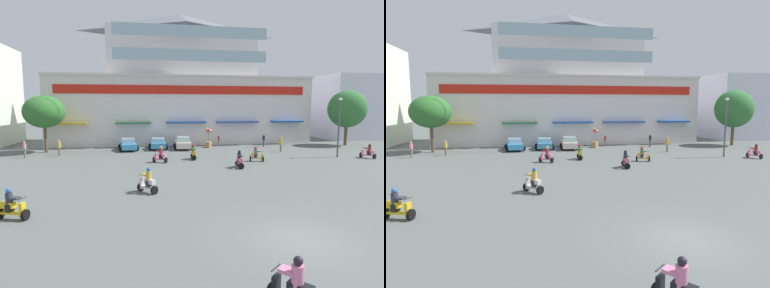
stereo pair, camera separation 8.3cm
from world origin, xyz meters
The scene contains 23 objects.
ground_plane centered at (0.00, 13.00, 0.00)m, with size 128.00×128.00×0.00m, color #585E5C.
colonial_building centered at (0.00, 35.92, 7.83)m, with size 35.83×16.26×18.60m.
flank_building_right centered at (27.32, 36.76, 5.05)m, with size 8.67×11.57×10.09m.
plaza_tree_0 centered at (-16.70, 26.68, 4.62)m, with size 4.47×4.86×6.46m.
plaza_tree_1 centered at (21.22, 26.75, 4.86)m, with size 4.99×4.67×7.35m.
parked_car_0 centered at (-7.52, 27.02, 0.71)m, with size 2.61×4.51×1.40m.
parked_car_1 centered at (-3.92, 27.23, 0.69)m, with size 2.48×3.88×1.35m.
parked_car_2 centered at (-0.89, 26.86, 0.75)m, with size 2.60×4.27×1.49m.
scooter_rider_0 centered at (-0.95, 19.26, 0.62)m, with size 0.67×1.51×1.50m.
scooter_rider_1 centered at (-12.26, 4.43, 0.62)m, with size 1.54×0.93×1.51m.
scooter_rider_3 centered at (16.71, 16.91, 0.60)m, with size 1.09×1.55×1.46m.
scooter_rider_4 centered at (-4.32, 18.07, 0.64)m, with size 1.42×1.13×1.55m.
scooter_rider_5 centered at (-5.82, 7.95, 0.66)m, with size 1.29×1.40×1.59m.
scooter_rider_6 centered at (4.83, 17.12, 0.58)m, with size 1.43×0.93×1.42m.
scooter_rider_7 centered at (-2.45, -3.96, 0.62)m, with size 1.23×1.33×1.53m.
scooter_rider_8 centered at (2.22, 14.44, 0.63)m, with size 0.68×1.51×1.51m.
pedestrian_0 centered at (9.89, 22.50, 0.99)m, with size 0.40×0.40×1.72m.
pedestrian_1 centered at (-17.80, 23.13, 0.98)m, with size 0.42×0.42×1.70m.
pedestrian_2 centered at (9.77, 27.22, 0.98)m, with size 0.35×0.35×1.68m.
pedestrian_3 centered at (-14.63, 23.90, 0.95)m, with size 0.50×0.50×1.67m.
pedestrian_4 centered at (4.09, 28.52, 0.90)m, with size 0.43×0.43×1.57m.
streetlamp_near centered at (14.10, 18.12, 3.60)m, with size 0.40×0.40×6.10m.
balloon_vendor_cart centered at (2.51, 27.66, 1.03)m, with size 1.00×1.08×2.53m.
Camera 2 is at (-6.28, -11.00, 5.34)m, focal length 29.28 mm.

